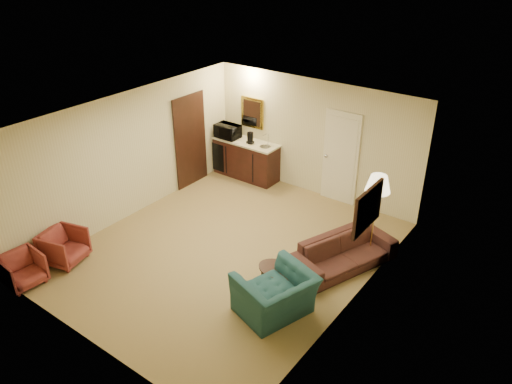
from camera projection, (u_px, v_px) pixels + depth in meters
ground at (229, 250)px, 9.34m from camera, size 6.00×6.00×0.00m
room_walls at (248, 152)px, 9.14m from camera, size 5.02×6.01×2.61m
wetbar_cabinet at (246, 159)px, 11.93m from camera, size 1.64×0.58×0.92m
sofa at (344, 248)px, 8.73m from camera, size 1.23×2.03×0.76m
teal_armchair at (275, 288)px, 7.60m from camera, size 1.02×1.27×0.96m
rose_chair_near at (64, 245)px, 8.88m from camera, size 0.78×0.81×0.69m
rose_chair_far at (22, 268)px, 8.33m from camera, size 0.62×0.65×0.63m
coffee_table at (279, 280)px, 8.22m from camera, size 0.80×0.59×0.43m
floor_lamp at (374, 217)px, 8.80m from camera, size 0.53×0.53×1.65m
waste_bin at (267, 180)px, 11.69m from camera, size 0.27×0.27×0.26m
microwave at (227, 130)px, 11.84m from camera, size 0.58×0.32×0.39m
coffee_maker at (250, 138)px, 11.54m from camera, size 0.16×0.16×0.27m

